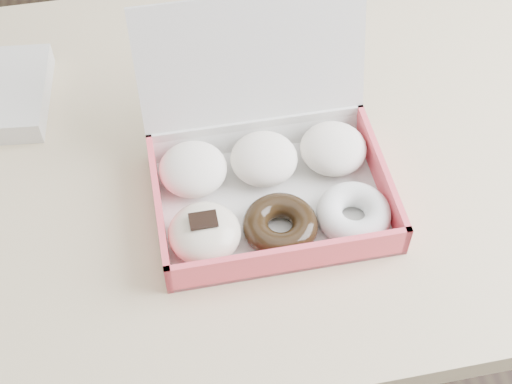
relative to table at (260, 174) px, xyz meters
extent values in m
plane|color=black|center=(0.00, 0.00, -0.67)|extent=(4.00, 4.00, 0.00)
cube|color=#CFBA88|center=(0.00, 0.00, 0.06)|extent=(1.20, 0.80, 0.04)
cylinder|color=#CFBA88|center=(0.55, 0.35, -0.32)|extent=(0.05, 0.05, 0.71)
cube|color=silver|center=(-0.01, -0.12, 0.08)|extent=(0.32, 0.23, 0.01)
cube|color=#F84D5B|center=(-0.01, -0.23, 0.10)|extent=(0.32, 0.01, 0.05)
cube|color=silver|center=(-0.01, -0.01, 0.10)|extent=(0.32, 0.01, 0.05)
cube|color=#F84D5B|center=(-0.16, -0.12, 0.10)|extent=(0.01, 0.23, 0.05)
cube|color=#F84D5B|center=(0.15, -0.12, 0.10)|extent=(0.01, 0.23, 0.05)
cube|color=silver|center=(-0.01, 0.02, 0.19)|extent=(0.32, 0.08, 0.22)
ellipsoid|color=white|center=(-0.11, -0.06, 0.11)|extent=(0.10, 0.10, 0.05)
ellipsoid|color=white|center=(-0.01, -0.06, 0.11)|extent=(0.10, 0.10, 0.05)
ellipsoid|color=white|center=(0.09, -0.06, 0.11)|extent=(0.10, 0.10, 0.05)
ellipsoid|color=beige|center=(-0.11, -0.17, 0.11)|extent=(0.10, 0.10, 0.05)
cube|color=black|center=(-0.11, -0.17, 0.14)|extent=(0.04, 0.03, 0.00)
torus|color=black|center=(-0.01, -0.17, 0.10)|extent=(0.10, 0.10, 0.03)
torus|color=white|center=(0.09, -0.17, 0.10)|extent=(0.10, 0.10, 0.03)
camera|label=1|loc=(-0.14, -0.70, 0.87)|focal=50.00mm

